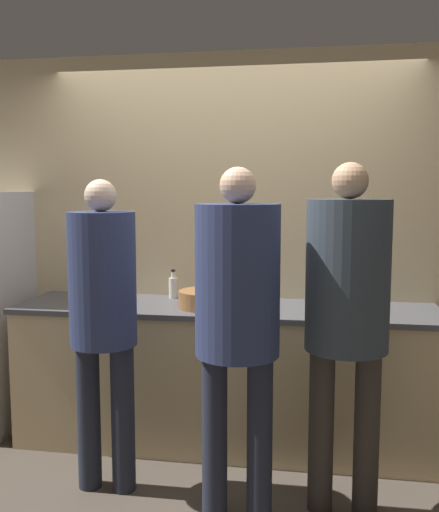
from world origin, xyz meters
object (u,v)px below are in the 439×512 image
object	(u,v)px
fruit_bowl	(206,299)
cup_black	(366,300)
utensil_crock	(348,295)
bottle_clear	(173,287)
person_left	(103,306)
bottle_amber	(101,292)
person_center	(237,305)
person_right	(347,300)
bottle_dark	(322,298)

from	to	relation	value
fruit_bowl	cup_black	distance (m)	1.02
utensil_crock	bottle_clear	bearing A→B (deg)	174.36
person_left	bottle_amber	world-z (taller)	person_left
person_center	cup_black	xyz separation A→B (m)	(0.70, 0.91, -0.13)
person_right	person_left	bearing A→B (deg)	179.18
person_right	utensil_crock	size ratio (longest dim) A/B	6.76
fruit_bowl	bottle_clear	world-z (taller)	bottle_clear
person_left	person_center	distance (m)	0.78
utensil_crock	bottle_clear	xyz separation A→B (m)	(-1.18, 0.12, 0.00)
fruit_bowl	bottle_amber	bearing A→B (deg)	-171.32
fruit_bowl	cup_black	world-z (taller)	fruit_bowl
person_left	cup_black	world-z (taller)	person_left
person_left	bottle_amber	bearing A→B (deg)	112.57
person_left	person_right	size ratio (longest dim) A/B	0.96
bottle_amber	utensil_crock	bearing A→B (deg)	9.84
person_right	cup_black	size ratio (longest dim) A/B	17.26
person_center	fruit_bowl	size ratio (longest dim) A/B	5.15
utensil_crock	bottle_clear	size ratio (longest dim) A/B	1.33
cup_black	bottle_amber	bearing A→B (deg)	-171.63
fruit_bowl	person_right	bearing A→B (deg)	-36.68
bottle_amber	bottle_clear	bearing A→B (deg)	45.63
person_right	bottle_dark	xyz separation A→B (m)	(-0.11, 0.64, -0.11)
bottle_amber	cup_black	distance (m)	1.69
bottle_clear	bottle_dark	xyz separation A→B (m)	(1.02, -0.28, 0.01)
fruit_bowl	bottle_dark	size ratio (longest dim) A/B	1.60
bottle_clear	cup_black	size ratio (longest dim) A/B	1.92
person_left	bottle_amber	xyz separation A→B (m)	(-0.21, 0.51, -0.02)
bottle_dark	bottle_clear	bearing A→B (deg)	164.70
fruit_bowl	person_center	bearing A→B (deg)	-68.24
fruit_bowl	utensil_crock	bearing A→B (deg)	10.70
person_center	bottle_amber	world-z (taller)	person_center
person_center	cup_black	size ratio (longest dim) A/B	17.02
person_left	utensil_crock	distance (m)	1.55
bottle_amber	person_left	bearing A→B (deg)	-67.43
person_right	bottle_amber	size ratio (longest dim) A/B	7.04
bottle_clear	bottle_amber	bearing A→B (deg)	-134.37
person_center	bottle_amber	size ratio (longest dim) A/B	6.94
person_center	utensil_crock	world-z (taller)	person_center
person_left	bottle_dark	xyz separation A→B (m)	(1.18, 0.62, -0.03)
utensil_crock	bottle_clear	world-z (taller)	utensil_crock
person_center	bottle_clear	xyz separation A→B (m)	(-0.59, 1.05, -0.10)
person_center	cup_black	distance (m)	1.16
person_left	person_right	xyz separation A→B (m)	(1.30, -0.02, 0.08)
fruit_bowl	utensil_crock	world-z (taller)	utensil_crock
fruit_bowl	bottle_dark	bearing A→B (deg)	0.58
bottle_amber	bottle_dark	distance (m)	1.40
bottle_dark	cup_black	world-z (taller)	bottle_dark
person_center	bottle_dark	world-z (taller)	person_center
person_center	bottle_dark	distance (m)	0.89
person_left	person_right	bearing A→B (deg)	-0.82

